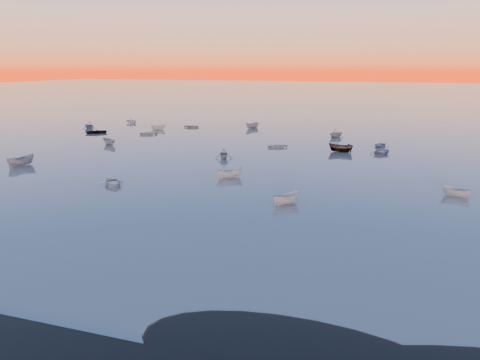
% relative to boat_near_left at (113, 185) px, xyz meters
% --- Properties ---
extents(ground, '(600.00, 600.00, 0.00)m').
position_rel_boat_near_left_xyz_m(ground, '(17.88, 74.57, 0.00)').
color(ground, '#665D55').
rests_on(ground, ground).
extents(mud_lobes, '(140.00, 6.00, 0.07)m').
position_rel_boat_near_left_xyz_m(mud_lobes, '(17.88, -26.43, 0.01)').
color(mud_lobes, black).
rests_on(mud_lobes, ground).
extents(moored_fleet, '(124.00, 58.00, 1.20)m').
position_rel_boat_near_left_xyz_m(moored_fleet, '(17.88, 27.57, 0.00)').
color(moored_fleet, silver).
rests_on(moored_fleet, ground).
extents(boat_near_left, '(4.20, 3.97, 1.02)m').
position_rel_boat_near_left_xyz_m(boat_near_left, '(0.00, 0.00, 0.00)').
color(boat_near_left, silver).
rests_on(boat_near_left, ground).
extents(boat_near_center, '(3.44, 3.76, 1.25)m').
position_rel_boat_near_left_xyz_m(boat_near_center, '(12.20, 8.13, 0.00)').
color(boat_near_center, silver).
rests_on(boat_near_center, ground).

